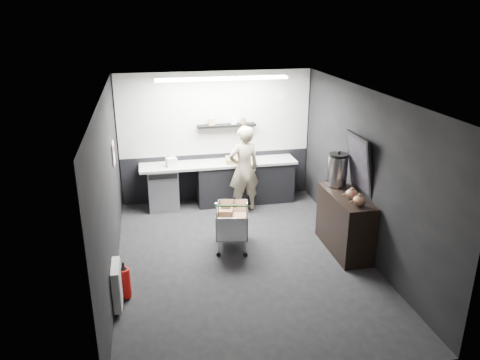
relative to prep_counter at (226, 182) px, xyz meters
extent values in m
plane|color=black|center=(-0.14, -2.42, -0.46)|extent=(5.50, 5.50, 0.00)
plane|color=silver|center=(-0.14, -2.42, 2.24)|extent=(5.50, 5.50, 0.00)
plane|color=black|center=(-0.14, 0.33, 0.89)|extent=(5.50, 0.00, 5.50)
plane|color=black|center=(-0.14, -5.17, 0.89)|extent=(5.50, 0.00, 5.50)
plane|color=black|center=(-2.14, -2.42, 0.89)|extent=(0.00, 5.50, 5.50)
plane|color=black|center=(1.86, -2.42, 0.89)|extent=(0.00, 5.50, 5.50)
cube|color=beige|center=(-0.14, 0.31, 1.39)|extent=(3.95, 0.02, 1.70)
cube|color=black|center=(-0.14, 0.31, 0.04)|extent=(3.95, 0.02, 1.00)
cube|color=black|center=(0.06, 0.20, 1.16)|extent=(1.20, 0.22, 0.04)
cylinder|color=white|center=(1.26, 0.30, 1.69)|extent=(0.20, 0.03, 0.20)
cube|color=white|center=(-2.12, -1.12, 1.09)|extent=(0.02, 0.30, 0.40)
cube|color=red|center=(-2.11, -1.12, 1.16)|extent=(0.02, 0.22, 0.10)
cube|color=white|center=(-2.08, -3.32, -0.11)|extent=(0.10, 0.50, 0.60)
cube|color=white|center=(-0.14, -0.57, 2.21)|extent=(2.40, 0.20, 0.04)
cube|color=black|center=(0.41, 0.00, -0.03)|extent=(2.00, 0.56, 0.85)
cube|color=#AAA9A5|center=(-0.14, 0.00, 0.42)|extent=(3.20, 0.60, 0.05)
cube|color=#9EA0A5|center=(-1.29, 0.00, -0.03)|extent=(0.60, 0.58, 0.85)
cube|color=black|center=(-1.29, -0.30, 0.32)|extent=(0.56, 0.02, 0.10)
imported|color=beige|center=(0.29, -0.45, 0.42)|extent=(0.71, 0.53, 1.76)
cube|color=silver|center=(-0.22, -1.92, -0.16)|extent=(0.68, 0.90, 0.02)
cube|color=silver|center=(-0.47, -1.92, 0.04)|extent=(0.19, 0.80, 0.43)
cube|color=silver|center=(0.03, -1.92, 0.04)|extent=(0.19, 0.80, 0.43)
cube|color=silver|center=(-0.22, -2.31, 0.04)|extent=(0.52, 0.13, 0.43)
cube|color=silver|center=(-0.22, -1.52, 0.04)|extent=(0.52, 0.13, 0.43)
cylinder|color=silver|center=(-0.44, -2.28, -0.30)|extent=(0.02, 0.02, 0.29)
cylinder|color=silver|center=(0.00, -2.28, -0.30)|extent=(0.02, 0.02, 0.29)
cylinder|color=silver|center=(-0.44, -1.55, -0.30)|extent=(0.02, 0.02, 0.29)
cylinder|color=silver|center=(0.00, -1.55, -0.30)|extent=(0.02, 0.02, 0.29)
cylinder|color=#217C2B|center=(-0.22, -2.37, 0.49)|extent=(0.52, 0.14, 0.03)
cube|color=olive|center=(-0.33, -1.82, 0.03)|extent=(0.28, 0.33, 0.36)
cube|color=olive|center=(-0.09, -2.03, 0.01)|extent=(0.26, 0.30, 0.32)
cylinder|color=black|center=(-0.44, -2.28, -0.42)|extent=(0.08, 0.05, 0.08)
cylinder|color=black|center=(-0.44, -1.55, -0.42)|extent=(0.08, 0.05, 0.08)
cylinder|color=black|center=(0.00, -2.28, -0.42)|extent=(0.08, 0.05, 0.08)
cylinder|color=black|center=(0.00, -1.55, -0.42)|extent=(0.08, 0.05, 0.08)
cube|color=black|center=(1.60, -2.41, 0.04)|extent=(0.50, 1.33, 0.99)
cylinder|color=silver|center=(1.60, -1.97, 0.81)|extent=(0.33, 0.33, 0.51)
cylinder|color=black|center=(1.60, -1.97, 1.09)|extent=(0.33, 0.33, 0.04)
sphere|color=black|center=(1.60, -1.97, 1.13)|extent=(0.06, 0.06, 0.06)
ellipsoid|color=brown|center=(1.60, -2.57, 0.63)|extent=(0.20, 0.20, 0.16)
ellipsoid|color=brown|center=(1.60, -2.85, 0.63)|extent=(0.20, 0.20, 0.16)
cube|color=black|center=(1.80, -2.35, 1.03)|extent=(0.22, 0.77, 0.99)
cube|color=black|center=(1.78, -2.35, 1.03)|extent=(0.16, 0.66, 0.85)
cylinder|color=#B60E0C|center=(-1.99, -3.12, -0.21)|extent=(0.17, 0.17, 0.44)
cone|color=black|center=(-1.99, -3.12, 0.04)|extent=(0.11, 0.11, 0.07)
cylinder|color=black|center=(-1.99, -3.12, 0.08)|extent=(0.03, 0.03, 0.07)
cube|color=#927D4E|center=(0.25, -0.05, 0.49)|extent=(0.50, 0.40, 0.09)
cylinder|color=beige|center=(0.29, 0.00, 0.54)|extent=(0.20, 0.20, 0.20)
cube|color=white|center=(-1.10, -0.05, 0.53)|extent=(0.23, 0.20, 0.18)
camera|label=1|loc=(-1.54, -8.98, 3.41)|focal=35.00mm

